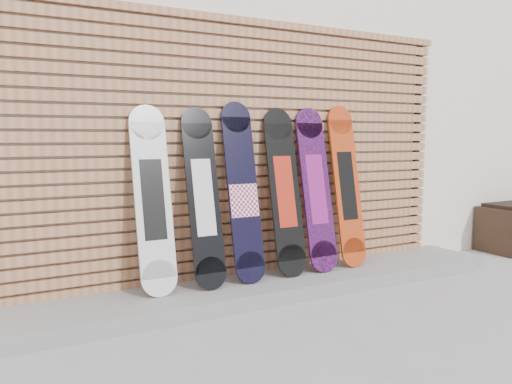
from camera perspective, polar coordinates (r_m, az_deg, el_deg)
ground at (r=3.77m, az=7.76°, el=-13.94°), size 80.00×80.00×0.00m
building at (r=6.89m, az=-5.95°, el=10.41°), size 12.00×5.00×3.60m
concrete_step at (r=4.22m, az=0.60°, el=-10.80°), size 4.60×0.70×0.12m
slat_wall at (r=4.30m, az=-1.24°, el=5.04°), size 4.26×0.08×2.29m
snowboard_0 at (r=3.83m, az=-11.71°, el=-0.86°), size 0.28×0.32×1.43m
snowboard_1 at (r=3.95m, az=-6.03°, el=-0.62°), size 0.26×0.34×1.42m
snowboard_2 at (r=4.09m, az=-1.50°, el=-0.10°), size 0.26×0.34×1.48m
snowboard_3 at (r=4.29m, az=3.30°, el=0.05°), size 0.28×0.33×1.44m
snowboard_4 at (r=4.46m, az=6.90°, el=0.32°), size 0.28×0.34×1.45m
snowboard_5 at (r=4.67m, az=10.33°, el=0.71°), size 0.27×0.32×1.47m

